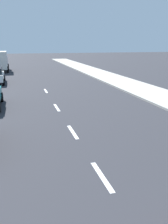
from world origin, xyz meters
The scene contains 6 objects.
ground_plane centered at (0.00, 20.00, 0.00)m, with size 160.00×160.00×0.00m, color #2D2D33.
sidewalk_strip centered at (8.05, 22.00, 0.07)m, with size 3.60×80.00×0.14m, color #B2ADA3.
lane_stripe_2 centered at (0.00, 7.57, 0.00)m, with size 0.16×1.80×0.01m, color white.
lane_stripe_3 centered at (0.00, 11.55, 0.00)m, with size 0.16×1.80×0.01m, color white.
lane_stripe_4 centered at (0.00, 16.06, 0.00)m, with size 0.16×1.80×0.01m, color white.
lane_stripe_5 centered at (0.00, 21.77, 0.00)m, with size 0.16×1.80×0.01m, color white.
Camera 1 is at (-2.28, 1.38, 3.92)m, focal length 38.91 mm.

